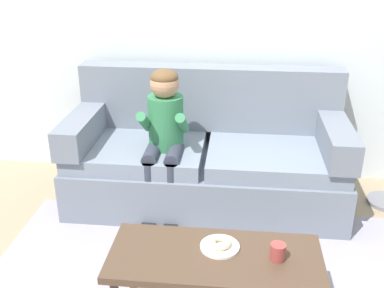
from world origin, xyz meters
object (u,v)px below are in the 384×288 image
Objects in this scene: donut at (220,243)px; couch at (206,158)px; mug at (278,252)px; person_child at (164,130)px; toy_controller at (252,265)px; coffee_table at (215,262)px.

couch is at bearing 97.58° from donut.
couch reaches higher than mug.
couch is 1.90× the size of person_child.
person_child reaches higher than toy_controller.
mug is (0.32, 0.00, 0.09)m from coffee_table.
donut is 0.61m from toy_controller.
toy_controller is at bearing 63.23° from donut.
couch is 1.27m from donut.
mug is 0.40× the size of toy_controller.
donut is 1.33× the size of mug.
person_child is 12.24× the size of mug.
person_child reaches higher than mug.
mug is at bearing 0.04° from coffee_table.
person_child is 1.35m from mug.
coffee_table reaches higher than toy_controller.
couch is 1.89× the size of coffee_table.
coffee_table is 0.61m from toy_controller.
coffee_table is 0.33m from mug.
coffee_table is (0.15, -1.32, 0.02)m from couch.
couch is 1.32m from coffee_table.
couch is 0.48m from person_child.
donut is at bearing -115.92° from toy_controller.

